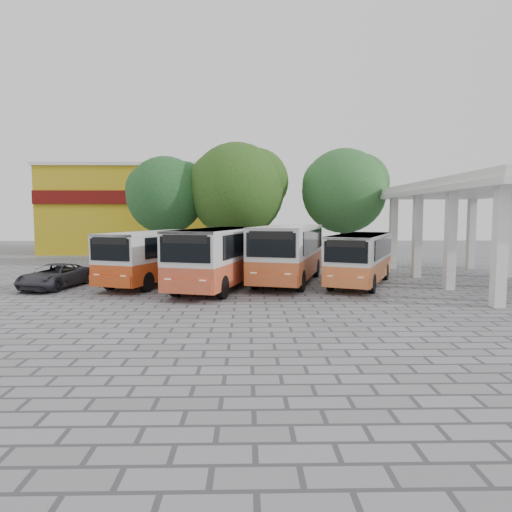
{
  "coord_description": "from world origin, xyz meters",
  "views": [
    {
      "loc": [
        -1.99,
        -20.01,
        3.58
      ],
      "look_at": [
        -1.54,
        3.41,
        1.5
      ],
      "focal_mm": 32.0,
      "sensor_mm": 36.0,
      "label": 1
    }
  ],
  "objects_px": {
    "bus_centre_right": "(289,250)",
    "parked_car": "(55,276)",
    "bus_far_right": "(361,256)",
    "bus_far_left": "(155,254)",
    "bus_centre_left": "(219,254)"
  },
  "relations": [
    {
      "from": "bus_centre_left",
      "to": "parked_car",
      "type": "distance_m",
      "value": 8.24
    },
    {
      "from": "bus_far_left",
      "to": "parked_car",
      "type": "bearing_deg",
      "value": -144.23
    },
    {
      "from": "bus_centre_left",
      "to": "bus_far_right",
      "type": "bearing_deg",
      "value": 23.75
    },
    {
      "from": "bus_far_left",
      "to": "bus_far_right",
      "type": "distance_m",
      "value": 10.71
    },
    {
      "from": "bus_far_left",
      "to": "bus_far_right",
      "type": "height_order",
      "value": "bus_far_left"
    },
    {
      "from": "bus_far_left",
      "to": "bus_centre_left",
      "type": "height_order",
      "value": "bus_centre_left"
    },
    {
      "from": "bus_centre_left",
      "to": "bus_far_right",
      "type": "height_order",
      "value": "bus_centre_left"
    },
    {
      "from": "bus_centre_right",
      "to": "bus_far_right",
      "type": "bearing_deg",
      "value": 2.87
    },
    {
      "from": "bus_centre_right",
      "to": "parked_car",
      "type": "height_order",
      "value": "bus_centre_right"
    },
    {
      "from": "bus_far_right",
      "to": "parked_car",
      "type": "xyz_separation_m",
      "value": [
        -15.41,
        -0.7,
        -0.92
      ]
    },
    {
      "from": "bus_centre_right",
      "to": "parked_car",
      "type": "xyz_separation_m",
      "value": [
        -11.76,
        -1.56,
        -1.16
      ]
    },
    {
      "from": "bus_centre_right",
      "to": "bus_far_right",
      "type": "height_order",
      "value": "bus_centre_right"
    },
    {
      "from": "bus_centre_left",
      "to": "bus_centre_right",
      "type": "height_order",
      "value": "bus_centre_right"
    },
    {
      "from": "bus_centre_left",
      "to": "bus_far_right",
      "type": "distance_m",
      "value": 7.32
    },
    {
      "from": "bus_centre_right",
      "to": "bus_far_right",
      "type": "xyz_separation_m",
      "value": [
        3.65,
        -0.85,
        -0.24
      ]
    }
  ]
}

